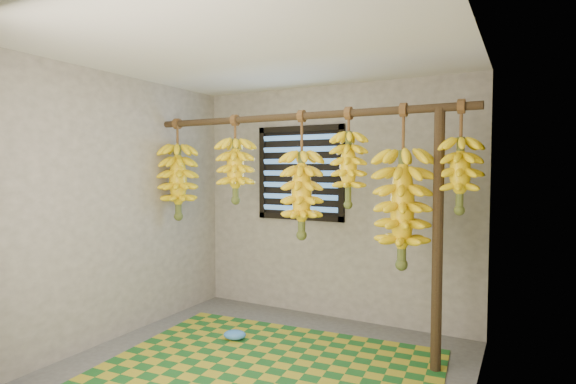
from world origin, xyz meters
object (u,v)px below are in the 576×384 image
Objects in this scene: banana_bunch_e at (402,209)px; banana_bunch_f at (460,175)px; banana_bunch_c at (302,194)px; woven_mat at (264,374)px; banana_bunch_a at (178,182)px; plastic_bag at (235,335)px; support_post at (438,241)px; banana_bunch_d at (348,169)px; banana_bunch_b at (235,170)px.

banana_bunch_e is 1.54× the size of banana_bunch_f.
woven_mat is at bearing -88.36° from banana_bunch_c.
banana_bunch_a and banana_bunch_f have the same top height.
banana_bunch_a is at bearing 165.24° from plastic_bag.
banana_bunch_d reaches higher than support_post.
banana_bunch_a is 1.41m from banana_bunch_c.
banana_bunch_d is at bearing 0.00° from banana_bunch_a.
banana_bunch_b is (-0.72, 0.67, 1.53)m from woven_mat.
banana_bunch_c is at bearing 180.00° from banana_bunch_f.
banana_bunch_c is (0.70, 0.00, -0.21)m from banana_bunch_b.
woven_mat is 3.07× the size of banana_bunch_d.
support_post is 0.52m from banana_bunch_f.
banana_bunch_d is at bearing 180.00° from support_post.
banana_bunch_a is 2.29m from banana_bunch_e.
banana_bunch_d and banana_bunch_f have the same top height.
banana_bunch_f is at bearing 0.00° from banana_bunch_e.
plastic_bag is at bearing -58.49° from banana_bunch_b.
banana_bunch_c reaches higher than support_post.
banana_bunch_e is at bearing 0.00° from banana_bunch_b.
banana_bunch_b is 0.64× the size of banana_bunch_e.
banana_bunch_f is (1.28, 0.67, 1.50)m from woven_mat.
banana_bunch_a is at bearing 180.00° from banana_bunch_c.
woven_mat is at bearing -149.38° from support_post.
banana_bunch_e is at bearing -0.00° from banana_bunch_d.
banana_bunch_e is (-0.27, -0.00, 0.23)m from support_post.
woven_mat is 3.07× the size of banana_bunch_b.
banana_bunch_f is at bearing 6.83° from plastic_bag.
banana_bunch_d is 0.54m from banana_bunch_e.
woven_mat is 12.22× the size of plastic_bag.
banana_bunch_c and banana_bunch_d have the same top height.
support_post is 9.71× the size of plastic_bag.
banana_bunch_d is (-0.72, 0.00, 0.54)m from support_post.
banana_bunch_c is 1.33× the size of banana_bunch_f.
banana_bunch_d is at bearing 12.67° from plastic_bag.
plastic_bag reaches higher than woven_mat.
banana_bunch_b is 1.60m from banana_bunch_e.
plastic_bag is at bearing -173.17° from banana_bunch_f.
plastic_bag is (-0.58, 0.44, 0.05)m from woven_mat.
banana_bunch_f is (1.30, -0.00, 0.18)m from banana_bunch_c.
woven_mat is 2.28× the size of banana_bunch_c.
banana_bunch_c is at bearing 180.00° from support_post.
support_post is 0.36m from banana_bunch_e.
banana_bunch_b is 0.73m from banana_bunch_c.
banana_bunch_f reaches higher than plastic_bag.
plastic_bag is at bearing -158.35° from banana_bunch_c.
woven_mat is 1.73m from banana_bunch_d.
banana_bunch_e and banana_bunch_f have the same top height.
plastic_bag is at bearing -167.33° from banana_bunch_d.
woven_mat is at bearing -121.57° from banana_bunch_d.
banana_bunch_f is at bearing 0.00° from banana_bunch_b.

